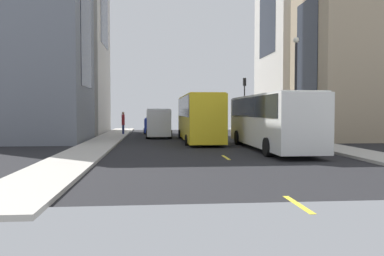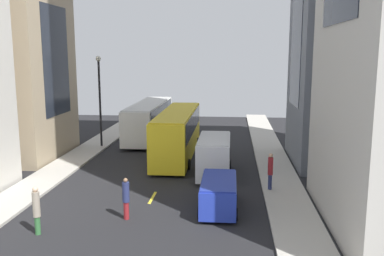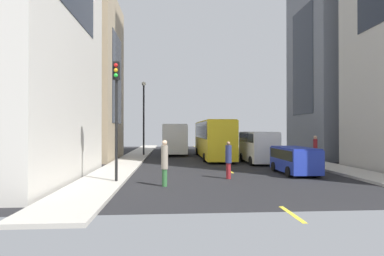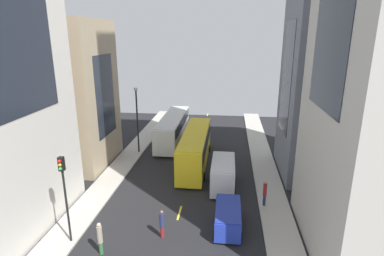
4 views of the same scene
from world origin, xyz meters
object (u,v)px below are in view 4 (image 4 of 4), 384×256
object	(u,v)px
car_blue_0	(228,216)
pedestrian_waiting_curb	(162,223)
delivery_van_white	(223,172)
city_bus_white	(173,126)
streetcar_yellow	(195,145)
pedestrian_crossing_mid	(265,192)
pedestrian_crossing_near	(100,237)
traffic_light_near_corner	(64,184)

from	to	relation	value
car_blue_0	pedestrian_waiting_curb	size ratio (longest dim) A/B	1.98
delivery_van_white	car_blue_0	distance (m)	6.26
city_bus_white	streetcar_yellow	world-z (taller)	streetcar_yellow
city_bus_white	pedestrian_crossing_mid	world-z (taller)	city_bus_white
delivery_van_white	pedestrian_waiting_curb	distance (m)	8.77
delivery_van_white	pedestrian_crossing_near	bearing A→B (deg)	-126.82
car_blue_0	traffic_light_near_corner	bearing A→B (deg)	-164.37
streetcar_yellow	pedestrian_crossing_mid	xyz separation A→B (m)	(6.46, -8.06, -0.79)
city_bus_white	pedestrian_waiting_curb	xyz separation A→B (m)	(2.79, -20.11, -0.90)
streetcar_yellow	pedestrian_waiting_curb	xyz separation A→B (m)	(-0.87, -12.93, -1.02)
pedestrian_crossing_mid	city_bus_white	bearing A→B (deg)	100.80
car_blue_0	pedestrian_waiting_curb	world-z (taller)	pedestrian_waiting_curb
pedestrian_crossing_mid	pedestrian_crossing_near	xyz separation A→B (m)	(-10.84, -6.98, -0.13)
city_bus_white	pedestrian_waiting_curb	distance (m)	20.33
pedestrian_waiting_curb	pedestrian_crossing_near	xyz separation A→B (m)	(-3.51, -2.11, 0.10)
car_blue_0	traffic_light_near_corner	distance (m)	11.30
pedestrian_crossing_mid	traffic_light_near_corner	bearing A→B (deg)	-177.94
pedestrian_waiting_curb	delivery_van_white	bearing A→B (deg)	19.06
pedestrian_crossing_mid	pedestrian_waiting_curb	world-z (taller)	pedestrian_crossing_mid
pedestrian_crossing_near	streetcar_yellow	bearing A→B (deg)	-84.12
pedestrian_crossing_mid	pedestrian_crossing_near	distance (m)	12.89
city_bus_white	pedestrian_crossing_near	world-z (taller)	city_bus_white
pedestrian_crossing_mid	pedestrian_crossing_near	bearing A→B (deg)	-170.04
car_blue_0	pedestrian_crossing_near	size ratio (longest dim) A/B	1.84
car_blue_0	pedestrian_crossing_near	distance (m)	8.79
pedestrian_crossing_near	pedestrian_waiting_curb	bearing A→B (deg)	-126.90
pedestrian_crossing_near	traffic_light_near_corner	world-z (taller)	traffic_light_near_corner
pedestrian_waiting_curb	car_blue_0	bearing A→B (deg)	-24.22
delivery_van_white	traffic_light_near_corner	bearing A→B (deg)	-137.31
delivery_van_white	pedestrian_waiting_curb	size ratio (longest dim) A/B	2.44
streetcar_yellow	delivery_van_white	xyz separation A→B (m)	(3.06, -5.10, -0.61)
pedestrian_waiting_curb	city_bus_white	bearing A→B (deg)	53.62
streetcar_yellow	traffic_light_near_corner	distance (m)	15.93
delivery_van_white	pedestrian_crossing_mid	size ratio (longest dim) A/B	2.34
pedestrian_crossing_mid	pedestrian_waiting_curb	xyz separation A→B (m)	(-7.33, -4.87, -0.23)
streetcar_yellow	traffic_light_near_corner	bearing A→B (deg)	-115.64
traffic_light_near_corner	streetcar_yellow	bearing A→B (deg)	64.36
pedestrian_waiting_curb	traffic_light_near_corner	xyz separation A→B (m)	(-5.95, -1.29, 3.21)
city_bus_white	pedestrian_crossing_mid	size ratio (longest dim) A/B	5.73
delivery_van_white	pedestrian_crossing_near	xyz separation A→B (m)	(-7.44, -9.94, -0.31)
streetcar_yellow	pedestrian_crossing_near	size ratio (longest dim) A/B	5.43
city_bus_white	car_blue_0	distance (m)	19.88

